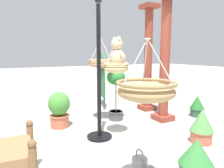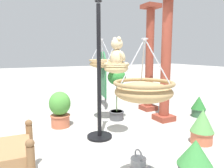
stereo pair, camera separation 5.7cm
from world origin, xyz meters
name	(u,v)px [view 1 (the left image)]	position (x,y,z in m)	size (l,w,h in m)	color
ground_plane	(109,141)	(0.00, 0.00, 0.00)	(40.00, 40.00, 0.00)	#ADAAA3
display_pole_central	(99,98)	(-0.21, -0.09, 0.71)	(0.44, 0.44, 2.32)	black
hanging_basket_with_teddy	(116,67)	(-0.06, 0.16, 1.24)	(0.43, 0.43, 0.55)	tan
teddy_bear	(117,55)	(-0.06, 0.19, 1.46)	(0.35, 0.31, 0.50)	#D1B789
hanging_basket_left_high	(101,63)	(-0.98, 0.32, 1.27)	(0.55, 0.55, 0.60)	tan
hanging_basket_right_low	(146,90)	(1.44, -0.36, 1.13)	(0.57, 0.57, 0.59)	tan
greenhouse_pillar_right	(148,61)	(-1.29, 1.80, 1.29)	(0.39, 0.39, 2.67)	brown
greenhouse_pillar_far_back	(165,61)	(-0.43, 1.57, 1.30)	(0.40, 0.40, 2.70)	brown
wooden_planter_box	(0,168)	(0.61, -1.62, 0.27)	(0.78, 0.77, 0.66)	#9E7047
potted_plant_tall_leafy	(196,159)	(1.45, 0.38, 0.26)	(0.40, 0.40, 0.50)	#4C4C51
potted_plant_bushy_green	(59,109)	(-1.07, -0.57, 0.38)	(0.43, 0.43, 0.72)	#BC6042
potted_plant_small_succulent	(197,106)	(-0.27, 2.48, 0.25)	(0.33, 0.33, 0.49)	#2D5638
potted_plant_conical_shrub	(202,126)	(0.78, 1.32, 0.29)	(0.38, 0.38, 0.58)	#BC6042
potted_plant_trailing_ivy	(116,89)	(-0.95, 0.66, 0.71)	(0.40, 0.40, 1.13)	#4C4C51
display_sign_board	(101,75)	(-2.16, 0.89, 0.90)	(0.75, 0.22, 1.53)	#286B3D
watering_can	(140,164)	(1.01, -0.09, 0.10)	(0.35, 0.20, 0.30)	gray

